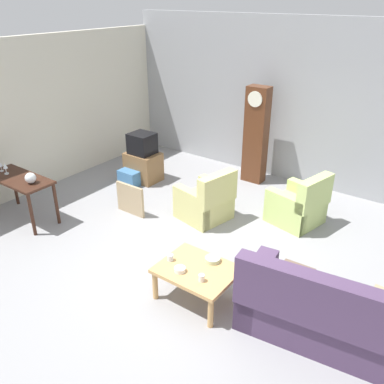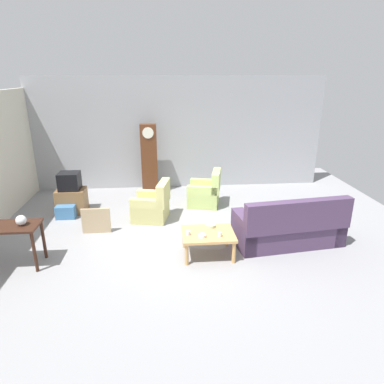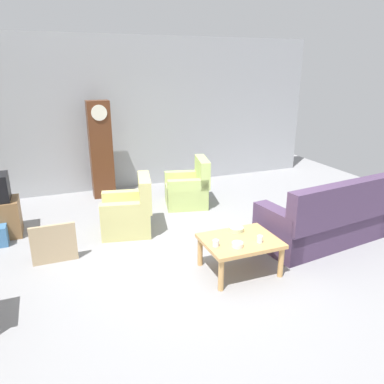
{
  "view_description": "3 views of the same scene",
  "coord_description": "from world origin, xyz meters",
  "px_view_note": "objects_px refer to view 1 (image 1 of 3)",
  "views": [
    {
      "loc": [
        2.7,
        -4.03,
        3.55
      ],
      "look_at": [
        -0.37,
        0.19,
        0.99
      ],
      "focal_mm": 38.14,
      "sensor_mm": 36.0,
      "label": 1
    },
    {
      "loc": [
        -0.47,
        -6.22,
        3.22
      ],
      "look_at": [
        0.12,
        0.62,
        0.82
      ],
      "focal_mm": 31.55,
      "sensor_mm": 36.0,
      "label": 2
    },
    {
      "loc": [
        -1.87,
        -4.45,
        2.57
      ],
      "look_at": [
        0.04,
        0.36,
        0.82
      ],
      "focal_mm": 34.74,
      "sensor_mm": 36.0,
      "label": 3
    }
  ],
  "objects_px": {
    "bowl_white_stacked": "(180,269)",
    "tv_stand_cabinet": "(143,167)",
    "glass_dome_cloche": "(31,178)",
    "wine_glass_tall": "(1,165)",
    "cup_blue_rimmed": "(170,258)",
    "wine_glass_mid": "(5,167)",
    "armchair_olive_near": "(206,203)",
    "framed_picture_leaning": "(130,199)",
    "couch_floral": "(335,318)",
    "console_table_dark": "(19,184)",
    "armchair_olive_far": "(298,207)",
    "cup_white_porcelain": "(202,278)",
    "grandfather_clock": "(256,135)",
    "bowl_shallow_green": "(213,259)",
    "tv_crt": "(142,143)",
    "coffee_table_wood": "(197,273)",
    "storage_box_blue": "(131,177)"
  },
  "relations": [
    {
      "from": "glass_dome_cloche",
      "to": "wine_glass_tall",
      "type": "relative_size",
      "value": 1.02
    },
    {
      "from": "armchair_olive_near",
      "to": "cup_blue_rimmed",
      "type": "height_order",
      "value": "armchair_olive_near"
    },
    {
      "from": "coffee_table_wood",
      "to": "bowl_shallow_green",
      "type": "bearing_deg",
      "value": 73.38
    },
    {
      "from": "armchair_olive_near",
      "to": "console_table_dark",
      "type": "relative_size",
      "value": 0.72
    },
    {
      "from": "tv_stand_cabinet",
      "to": "wine_glass_mid",
      "type": "distance_m",
      "value": 2.68
    },
    {
      "from": "armchair_olive_far",
      "to": "cup_blue_rimmed",
      "type": "xyz_separation_m",
      "value": [
        -0.65,
        -2.63,
        0.19
      ]
    },
    {
      "from": "grandfather_clock",
      "to": "framed_picture_leaning",
      "type": "distance_m",
      "value": 2.86
    },
    {
      "from": "armchair_olive_near",
      "to": "tv_stand_cabinet",
      "type": "bearing_deg",
      "value": 163.35
    },
    {
      "from": "armchair_olive_near",
      "to": "framed_picture_leaning",
      "type": "relative_size",
      "value": 1.55
    },
    {
      "from": "framed_picture_leaning",
      "to": "bowl_white_stacked",
      "type": "height_order",
      "value": "framed_picture_leaning"
    },
    {
      "from": "armchair_olive_near",
      "to": "console_table_dark",
      "type": "xyz_separation_m",
      "value": [
        -2.54,
        -1.85,
        0.36
      ]
    },
    {
      "from": "armchair_olive_near",
      "to": "wine_glass_mid",
      "type": "bearing_deg",
      "value": -146.3
    },
    {
      "from": "tv_stand_cabinet",
      "to": "cup_white_porcelain",
      "type": "height_order",
      "value": "tv_stand_cabinet"
    },
    {
      "from": "cup_white_porcelain",
      "to": "bowl_shallow_green",
      "type": "distance_m",
      "value": 0.43
    },
    {
      "from": "coffee_table_wood",
      "to": "cup_blue_rimmed",
      "type": "distance_m",
      "value": 0.4
    },
    {
      "from": "armchair_olive_near",
      "to": "armchair_olive_far",
      "type": "xyz_separation_m",
      "value": [
        1.34,
        0.8,
        0.0
      ]
    },
    {
      "from": "coffee_table_wood",
      "to": "tv_crt",
      "type": "relative_size",
      "value": 2.0
    },
    {
      "from": "glass_dome_cloche",
      "to": "grandfather_clock",
      "type": "bearing_deg",
      "value": 61.43
    },
    {
      "from": "tv_stand_cabinet",
      "to": "storage_box_blue",
      "type": "relative_size",
      "value": 1.55
    },
    {
      "from": "console_table_dark",
      "to": "grandfather_clock",
      "type": "relative_size",
      "value": 0.66
    },
    {
      "from": "wine_glass_tall",
      "to": "wine_glass_mid",
      "type": "relative_size",
      "value": 0.89
    },
    {
      "from": "tv_stand_cabinet",
      "to": "wine_glass_mid",
      "type": "height_order",
      "value": "wine_glass_mid"
    },
    {
      "from": "coffee_table_wood",
      "to": "tv_stand_cabinet",
      "type": "bearing_deg",
      "value": 142.29
    },
    {
      "from": "glass_dome_cloche",
      "to": "wine_glass_mid",
      "type": "xyz_separation_m",
      "value": [
        -0.66,
        -0.03,
        0.04
      ]
    },
    {
      "from": "tv_stand_cabinet",
      "to": "wine_glass_tall",
      "type": "bearing_deg",
      "value": -112.54
    },
    {
      "from": "wine_glass_mid",
      "to": "wine_glass_tall",
      "type": "bearing_deg",
      "value": 174.33
    },
    {
      "from": "cup_blue_rimmed",
      "to": "bowl_white_stacked",
      "type": "xyz_separation_m",
      "value": [
        0.24,
        -0.11,
        -0.01
      ]
    },
    {
      "from": "grandfather_clock",
      "to": "tv_crt",
      "type": "xyz_separation_m",
      "value": [
        -1.87,
        -1.33,
        -0.18
      ]
    },
    {
      "from": "tv_stand_cabinet",
      "to": "framed_picture_leaning",
      "type": "height_order",
      "value": "tv_stand_cabinet"
    },
    {
      "from": "armchair_olive_far",
      "to": "storage_box_blue",
      "type": "distance_m",
      "value": 3.43
    },
    {
      "from": "wine_glass_mid",
      "to": "armchair_olive_near",
      "type": "bearing_deg",
      "value": 33.7
    },
    {
      "from": "console_table_dark",
      "to": "cup_blue_rimmed",
      "type": "height_order",
      "value": "console_table_dark"
    },
    {
      "from": "armchair_olive_far",
      "to": "coffee_table_wood",
      "type": "xyz_separation_m",
      "value": [
        -0.27,
        -2.56,
        0.09
      ]
    },
    {
      "from": "grandfather_clock",
      "to": "console_table_dark",
      "type": "bearing_deg",
      "value": -122.83
    },
    {
      "from": "grandfather_clock",
      "to": "bowl_shallow_green",
      "type": "distance_m",
      "value": 3.7
    },
    {
      "from": "coffee_table_wood",
      "to": "wine_glass_mid",
      "type": "height_order",
      "value": "wine_glass_mid"
    },
    {
      "from": "couch_floral",
      "to": "glass_dome_cloche",
      "type": "xyz_separation_m",
      "value": [
        -4.89,
        -0.36,
        0.52
      ]
    },
    {
      "from": "tv_crt",
      "to": "bowl_shallow_green",
      "type": "height_order",
      "value": "tv_crt"
    },
    {
      "from": "console_table_dark",
      "to": "wine_glass_mid",
      "type": "height_order",
      "value": "wine_glass_mid"
    },
    {
      "from": "bowl_white_stacked",
      "to": "wine_glass_tall",
      "type": "xyz_separation_m",
      "value": [
        -3.93,
        0.08,
        0.41
      ]
    },
    {
      "from": "storage_box_blue",
      "to": "bowl_shallow_green",
      "type": "bearing_deg",
      "value": -29.56
    },
    {
      "from": "armchair_olive_far",
      "to": "cup_white_porcelain",
      "type": "height_order",
      "value": "armchair_olive_far"
    },
    {
      "from": "storage_box_blue",
      "to": "cup_blue_rimmed",
      "type": "distance_m",
      "value": 3.48
    },
    {
      "from": "bowl_white_stacked",
      "to": "tv_stand_cabinet",
      "type": "bearing_deg",
      "value": 138.98
    },
    {
      "from": "cup_white_porcelain",
      "to": "cup_blue_rimmed",
      "type": "bearing_deg",
      "value": 169.16
    },
    {
      "from": "tv_stand_cabinet",
      "to": "framed_picture_leaning",
      "type": "bearing_deg",
      "value": -56.91
    },
    {
      "from": "couch_floral",
      "to": "cup_blue_rimmed",
      "type": "distance_m",
      "value": 2.06
    },
    {
      "from": "armchair_olive_far",
      "to": "grandfather_clock",
      "type": "height_order",
      "value": "grandfather_clock"
    },
    {
      "from": "armchair_olive_near",
      "to": "armchair_olive_far",
      "type": "bearing_deg",
      "value": 30.69
    },
    {
      "from": "couch_floral",
      "to": "wine_glass_tall",
      "type": "xyz_separation_m",
      "value": [
        -5.72,
        -0.37,
        0.54
      ]
    }
  ]
}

